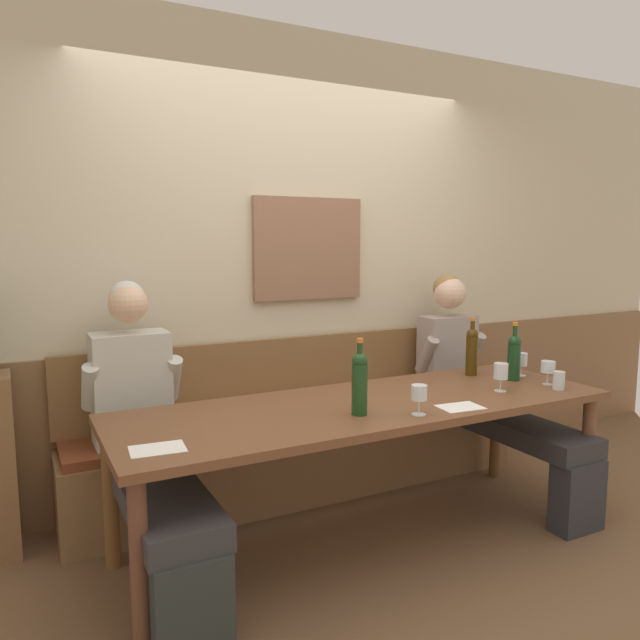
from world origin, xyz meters
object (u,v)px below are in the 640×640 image
at_px(person_right_seat, 483,384).
at_px(wine_glass_mid_right, 419,394).
at_px(wall_bench, 308,448).
at_px(wine_bottle_clear_water, 514,356).
at_px(person_center_right_seat, 145,430).
at_px(water_tumbler_center, 559,380).
at_px(dining_table, 369,416).
at_px(wine_bottle_amber_mid, 472,350).
at_px(wine_glass_center_rear, 548,367).
at_px(wine_bottle_green_tall, 360,381).
at_px(wine_glass_right_end, 501,373).
at_px(wine_glass_left_end, 521,361).

xyz_separation_m(person_right_seat, wine_glass_mid_right, (-0.96, -0.62, 0.19)).
distance_m(wall_bench, wine_bottle_clear_water, 1.34).
relative_size(person_center_right_seat, water_tumbler_center, 13.38).
height_order(person_right_seat, water_tumbler_center, person_right_seat).
bearing_deg(dining_table, person_center_right_seat, 161.53).
xyz_separation_m(person_center_right_seat, wine_bottle_amber_mid, (1.90, -0.11, 0.24)).
relative_size(wine_glass_mid_right, wine_glass_center_rear, 1.06).
bearing_deg(wine_bottle_clear_water, wall_bench, 146.35).
height_order(wall_bench, wine_bottle_green_tall, wine_bottle_green_tall).
height_order(person_center_right_seat, wine_glass_center_rear, person_center_right_seat).
relative_size(wall_bench, wine_glass_right_end, 18.55).
bearing_deg(wine_glass_right_end, person_right_seat, 56.46).
height_order(person_center_right_seat, person_right_seat, person_center_right_seat).
distance_m(wine_bottle_amber_mid, wine_glass_right_end, 0.40).
bearing_deg(wine_glass_center_rear, water_tumbler_center, -108.71).
height_order(person_center_right_seat, wine_bottle_green_tall, person_center_right_seat).
bearing_deg(wine_glass_left_end, wine_glass_center_rear, -98.94).
height_order(dining_table, wine_bottle_amber_mid, wine_bottle_amber_mid).
height_order(wine_bottle_green_tall, wine_glass_right_end, wine_bottle_green_tall).
bearing_deg(water_tumbler_center, wine_bottle_clear_water, 100.70).
bearing_deg(wine_glass_left_end, wine_bottle_clear_water, -153.30).
relative_size(wine_bottle_clear_water, wine_glass_right_end, 2.22).
relative_size(wine_bottle_clear_water, wine_glass_mid_right, 2.40).
bearing_deg(water_tumbler_center, wine_bottle_amber_mid, 109.89).
xyz_separation_m(person_right_seat, wine_glass_right_end, (-0.30, -0.46, 0.19)).
relative_size(wine_glass_center_rear, water_tumbler_center, 1.34).
bearing_deg(wall_bench, person_center_right_seat, -161.54).
bearing_deg(wine_glass_left_end, wine_bottle_green_tall, -169.06).
bearing_deg(dining_table, wine_glass_right_end, -10.50).
distance_m(dining_table, wine_bottle_green_tall, 0.32).
relative_size(person_right_seat, wine_bottle_clear_water, 3.88).
height_order(dining_table, water_tumbler_center, water_tumbler_center).
distance_m(person_right_seat, wine_bottle_green_tall, 1.32).
height_order(person_right_seat, wine_bottle_green_tall, person_right_seat).
xyz_separation_m(wall_bench, wine_bottle_amber_mid, (0.87, -0.45, 0.61)).
xyz_separation_m(wall_bench, dining_table, (0.00, -0.69, 0.38)).
height_order(wine_bottle_clear_water, wine_glass_mid_right, wine_bottle_clear_water).
xyz_separation_m(wine_glass_right_end, water_tumbler_center, (0.31, -0.12, -0.05)).
distance_m(wine_glass_right_end, wine_glass_mid_right, 0.67).
height_order(wine_bottle_clear_water, wine_glass_right_end, wine_bottle_clear_water).
distance_m(wall_bench, wine_glass_center_rear, 1.48).
bearing_deg(wine_bottle_amber_mid, dining_table, -164.84).
distance_m(wine_glass_center_rear, water_tumbler_center, 0.12).
height_order(wine_glass_left_end, water_tumbler_center, wine_glass_left_end).
bearing_deg(dining_table, wine_bottle_amber_mid, 15.16).
xyz_separation_m(dining_table, wine_glass_mid_right, (0.09, -0.29, 0.17)).
xyz_separation_m(person_center_right_seat, wine_glass_center_rear, (2.12, -0.49, 0.18)).
height_order(wall_bench, water_tumbler_center, wall_bench).
distance_m(wall_bench, wine_glass_right_end, 1.24).
relative_size(dining_table, wine_glass_mid_right, 17.94).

